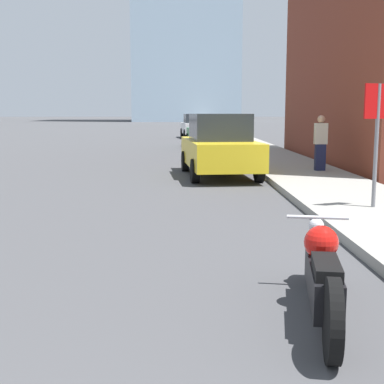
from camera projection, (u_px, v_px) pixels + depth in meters
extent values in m
cube|color=gray|center=(229.00, 135.00, 39.88)|extent=(2.46, 240.00, 0.15)
cylinder|color=black|center=(315.00, 256.00, 5.63)|extent=(0.21, 0.65, 0.64)
cylinder|color=black|center=(333.00, 321.00, 3.89)|extent=(0.21, 0.65, 0.64)
cube|color=black|center=(323.00, 281.00, 4.76)|extent=(0.47, 1.38, 0.32)
sphere|color=red|center=(321.00, 243.00, 4.98)|extent=(0.32, 0.32, 0.32)
cube|color=black|center=(326.00, 267.00, 4.44)|extent=(0.32, 0.65, 0.10)
sphere|color=silver|center=(316.00, 226.00, 5.61)|extent=(0.16, 0.16, 0.16)
cylinder|color=silver|center=(318.00, 217.00, 5.47)|extent=(0.62, 0.14, 0.04)
cube|color=gold|center=(219.00, 153.00, 15.16)|extent=(2.16, 4.59, 0.72)
cube|color=#23282D|center=(219.00, 127.00, 15.05)|extent=(1.69, 2.26, 0.74)
cylinder|color=black|center=(185.00, 161.00, 16.48)|extent=(0.25, 0.64, 0.63)
cylinder|color=black|center=(239.00, 161.00, 16.66)|extent=(0.25, 0.64, 0.63)
cylinder|color=black|center=(195.00, 171.00, 13.77)|extent=(0.25, 0.64, 0.63)
cylinder|color=black|center=(259.00, 170.00, 13.94)|extent=(0.25, 0.64, 0.63)
cube|color=#1E6B33|center=(206.00, 135.00, 27.46)|extent=(2.03, 4.56, 0.63)
cube|color=#23282D|center=(206.00, 123.00, 27.37)|extent=(1.62, 2.23, 0.56)
cylinder|color=black|center=(188.00, 140.00, 28.80)|extent=(0.24, 0.69, 0.68)
cylinder|color=black|center=(219.00, 139.00, 28.94)|extent=(0.24, 0.69, 0.68)
cylinder|color=black|center=(193.00, 142.00, 26.08)|extent=(0.24, 0.69, 0.68)
cylinder|color=black|center=(226.00, 142.00, 26.21)|extent=(0.24, 0.69, 0.68)
cube|color=silver|center=(195.00, 128.00, 37.54)|extent=(2.09, 4.04, 0.73)
cube|color=#23282D|center=(195.00, 118.00, 37.44)|extent=(1.65, 2.00, 0.62)
cylinder|color=black|center=(182.00, 133.00, 38.70)|extent=(0.26, 0.65, 0.63)
cylinder|color=black|center=(205.00, 133.00, 38.87)|extent=(0.26, 0.65, 0.63)
cylinder|color=black|center=(185.00, 134.00, 36.32)|extent=(0.26, 0.65, 0.63)
cylinder|color=black|center=(209.00, 134.00, 36.50)|extent=(0.26, 0.65, 0.63)
cylinder|color=slate|center=(376.00, 146.00, 9.35)|extent=(0.07, 0.07, 2.16)
cube|color=red|center=(378.00, 101.00, 9.24)|extent=(0.57, 0.26, 0.60)
cube|color=#1E2347|center=(320.00, 157.00, 15.39)|extent=(0.29, 0.20, 0.76)
cube|color=beige|center=(321.00, 134.00, 15.29)|extent=(0.36, 0.20, 0.60)
sphere|color=tan|center=(321.00, 119.00, 15.22)|extent=(0.22, 0.22, 0.22)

